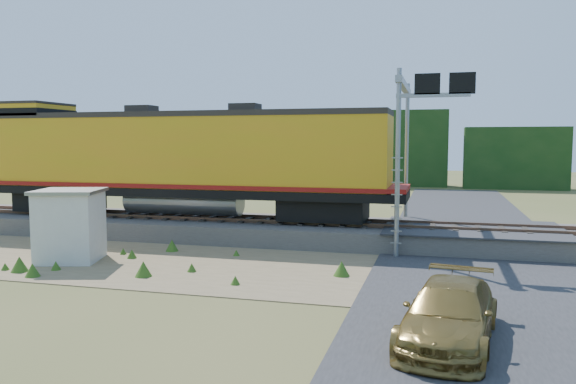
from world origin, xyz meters
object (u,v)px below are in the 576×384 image
(signal_gantry, at_px, (411,119))
(car, at_px, (449,314))
(shed, at_px, (70,225))
(locomotive, at_px, (177,158))

(signal_gantry, xyz_separation_m, car, (1.41, -10.83, -4.60))
(shed, bearing_deg, signal_gantry, 9.75)
(car, bearing_deg, locomotive, 144.50)
(car, bearing_deg, shed, 167.05)
(signal_gantry, distance_m, car, 11.85)
(signal_gantry, height_order, car, signal_gantry)
(locomotive, relative_size, shed, 7.48)
(shed, height_order, signal_gantry, signal_gantry)
(locomotive, relative_size, car, 4.59)
(locomotive, distance_m, car, 16.90)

